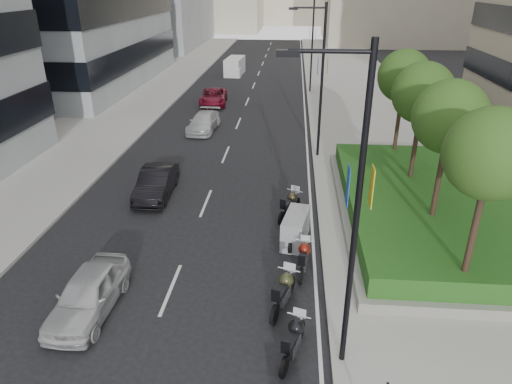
# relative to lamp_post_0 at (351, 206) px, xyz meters

# --- Properties ---
(ground) EXTENTS (160.00, 160.00, 0.00)m
(ground) POSITION_rel_lamp_post_0_xyz_m (-4.14, -1.00, -5.07)
(ground) COLOR black
(ground) RESTS_ON ground
(sidewalk_right) EXTENTS (10.00, 100.00, 0.15)m
(sidewalk_right) POSITION_rel_lamp_post_0_xyz_m (4.86, 29.00, -4.99)
(sidewalk_right) COLOR #9E9B93
(sidewalk_right) RESTS_ON ground
(sidewalk_left) EXTENTS (8.00, 100.00, 0.15)m
(sidewalk_left) POSITION_rel_lamp_post_0_xyz_m (-16.14, 29.00, -4.99)
(sidewalk_left) COLOR #9E9B93
(sidewalk_left) RESTS_ON ground
(lane_edge) EXTENTS (0.12, 100.00, 0.01)m
(lane_edge) POSITION_rel_lamp_post_0_xyz_m (-0.44, 29.00, -5.06)
(lane_edge) COLOR silver
(lane_edge) RESTS_ON ground
(lane_centre) EXTENTS (0.12, 100.00, 0.01)m
(lane_centre) POSITION_rel_lamp_post_0_xyz_m (-5.64, 29.00, -5.06)
(lane_centre) COLOR silver
(lane_centre) RESTS_ON ground
(planter) EXTENTS (10.00, 14.00, 0.40)m
(planter) POSITION_rel_lamp_post_0_xyz_m (5.86, 9.00, -4.72)
(planter) COLOR gray
(planter) RESTS_ON sidewalk_right
(hedge) EXTENTS (9.40, 13.40, 0.80)m
(hedge) POSITION_rel_lamp_post_0_xyz_m (5.86, 9.00, -4.12)
(hedge) COLOR #144513
(hedge) RESTS_ON planter
(tree_0) EXTENTS (2.80, 2.80, 6.30)m
(tree_0) POSITION_rel_lamp_post_0_xyz_m (4.36, 3.00, 0.36)
(tree_0) COLOR #332319
(tree_0) RESTS_ON planter
(tree_1) EXTENTS (2.80, 2.80, 6.30)m
(tree_1) POSITION_rel_lamp_post_0_xyz_m (4.36, 7.00, 0.36)
(tree_1) COLOR #332319
(tree_1) RESTS_ON planter
(tree_2) EXTENTS (2.80, 2.80, 6.30)m
(tree_2) POSITION_rel_lamp_post_0_xyz_m (4.36, 11.00, 0.36)
(tree_2) COLOR #332319
(tree_2) RESTS_ON planter
(tree_3) EXTENTS (2.80, 2.80, 6.30)m
(tree_3) POSITION_rel_lamp_post_0_xyz_m (4.36, 15.00, 0.36)
(tree_3) COLOR #332319
(tree_3) RESTS_ON planter
(lamp_post_0) EXTENTS (2.34, 0.45, 9.00)m
(lamp_post_0) POSITION_rel_lamp_post_0_xyz_m (0.00, 0.00, 0.00)
(lamp_post_0) COLOR black
(lamp_post_0) RESTS_ON ground
(lamp_post_1) EXTENTS (2.34, 0.45, 9.00)m
(lamp_post_1) POSITION_rel_lamp_post_0_xyz_m (0.00, 17.00, 0.00)
(lamp_post_1) COLOR black
(lamp_post_1) RESTS_ON ground
(lamp_post_2) EXTENTS (2.34, 0.45, 9.00)m
(lamp_post_2) POSITION_rel_lamp_post_0_xyz_m (0.00, 35.00, 0.00)
(lamp_post_2) COLOR black
(lamp_post_2) RESTS_ON ground
(motorcycle_2) EXTENTS (0.90, 2.13, 1.09)m
(motorcycle_2) POSITION_rel_lamp_post_0_xyz_m (-1.25, 0.18, -4.48)
(motorcycle_2) COLOR black
(motorcycle_2) RESTS_ON ground
(motorcycle_3) EXTENTS (0.96, 2.28, 1.17)m
(motorcycle_3) POSITION_rel_lamp_post_0_xyz_m (-1.59, 2.37, -4.44)
(motorcycle_3) COLOR black
(motorcycle_3) RESTS_ON ground
(motorcycle_4) EXTENTS (0.71, 2.12, 1.06)m
(motorcycle_4) POSITION_rel_lamp_post_0_xyz_m (-0.90, 4.53, -4.50)
(motorcycle_4) COLOR black
(motorcycle_4) RESTS_ON ground
(motorcycle_5) EXTENTS (1.25, 2.27, 1.30)m
(motorcycle_5) POSITION_rel_lamp_post_0_xyz_m (-1.20, 6.62, -4.42)
(motorcycle_5) COLOR black
(motorcycle_5) RESTS_ON ground
(motorcycle_6) EXTENTS (1.10, 2.18, 1.15)m
(motorcycle_6) POSITION_rel_lamp_post_0_xyz_m (-1.47, 8.87, -4.45)
(motorcycle_6) COLOR black
(motorcycle_6) RESTS_ON ground
(car_a) EXTENTS (1.78, 4.18, 1.41)m
(car_a) POSITION_rel_lamp_post_0_xyz_m (-8.00, 1.63, -4.36)
(car_a) COLOR #BDBDBF
(car_a) RESTS_ON ground
(car_b) EXTENTS (1.67, 4.40, 1.43)m
(car_b) POSITION_rel_lamp_post_0_xyz_m (-8.28, 10.66, -4.35)
(car_b) COLOR black
(car_b) RESTS_ON ground
(car_c) EXTENTS (2.11, 4.57, 1.29)m
(car_c) POSITION_rel_lamp_post_0_xyz_m (-7.94, 21.91, -4.42)
(car_c) COLOR silver
(car_c) RESTS_ON ground
(car_d) EXTENTS (2.65, 5.02, 1.35)m
(car_d) POSITION_rel_lamp_post_0_xyz_m (-8.52, 29.73, -4.39)
(car_d) COLOR maroon
(car_d) RESTS_ON ground
(delivery_van) EXTENTS (2.04, 4.68, 1.92)m
(delivery_van) POSITION_rel_lamp_post_0_xyz_m (-8.38, 43.82, -4.17)
(delivery_van) COLOR white
(delivery_van) RESTS_ON ground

